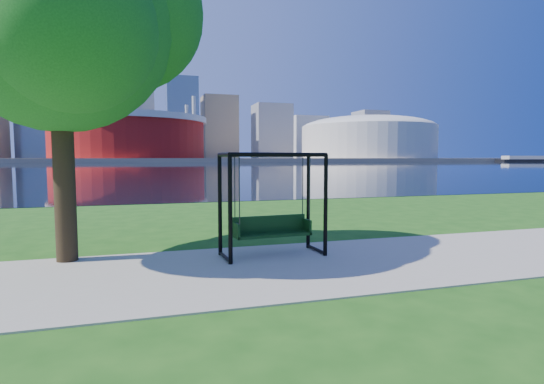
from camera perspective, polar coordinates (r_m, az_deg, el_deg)
name	(u,v)px	position (r m, az deg, el deg)	size (l,w,h in m)	color
ground	(278,262)	(8.83, 0.86, -9.33)	(900.00, 900.00, 0.00)	#1E5114
path	(286,267)	(8.36, 1.91, -10.01)	(120.00, 4.00, 0.03)	#9E937F
river	(155,166)	(110.21, -15.49, 3.34)	(900.00, 180.00, 0.02)	black
far_bank	(148,160)	(314.18, -16.39, 4.21)	(900.00, 228.00, 2.00)	#937F60
stadium	(129,135)	(243.58, -18.70, 7.21)	(83.00, 83.00, 32.00)	maroon
arena	(368,136)	(279.74, 12.77, 7.31)	(84.00, 84.00, 26.56)	beige
skyline	(140,112)	(329.30, -17.31, 10.28)	(392.00, 66.00, 96.50)	gray
swing	(272,207)	(9.10, 0.02, -1.98)	(2.24, 1.08, 2.24)	black
park_tree	(55,10)	(10.00, -27.12, 20.97)	(5.83, 5.26, 7.24)	black
barge	(527,159)	(283.21, 31.09, 3.82)	(34.60, 15.13, 3.35)	black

